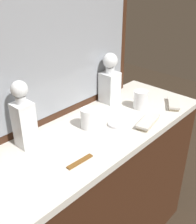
{
  "coord_description": "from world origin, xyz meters",
  "views": [
    {
      "loc": [
        -0.79,
        -0.73,
        1.52
      ],
      "look_at": [
        0.0,
        0.0,
        0.94
      ],
      "focal_mm": 43.16,
      "sensor_mm": 36.0,
      "label": 1
    }
  ],
  "objects": [
    {
      "name": "dresser_mirror",
      "position": [
        0.0,
        0.21,
        1.21
      ],
      "size": [
        0.89,
        0.03,
        0.7
      ],
      "color": "#381E11",
      "rests_on": "dresser"
    },
    {
      "name": "crystal_tumbler_center",
      "position": [
        -0.03,
        0.03,
        0.91
      ],
      "size": [
        0.07,
        0.07,
        0.09
      ],
      "color": "white",
      "rests_on": "dresser"
    },
    {
      "name": "silver_brush_far_right",
      "position": [
        0.18,
        -0.16,
        0.87
      ],
      "size": [
        0.17,
        0.09,
        0.02
      ],
      "color": "#B7A88C",
      "rests_on": "dresser"
    },
    {
      "name": "crystal_decanter_rear",
      "position": [
        0.25,
        0.14,
        0.97
      ],
      "size": [
        0.09,
        0.09,
        0.27
      ],
      "color": "white",
      "rests_on": "dresser"
    },
    {
      "name": "tortoiseshell_comb",
      "position": [
        -0.24,
        -0.13,
        0.86
      ],
      "size": [
        0.12,
        0.03,
        0.01
      ],
      "color": "brown",
      "rests_on": "dresser"
    },
    {
      "name": "porcelain_dish",
      "position": [
        0.07,
        -0.05,
        0.87
      ],
      "size": [
        0.08,
        0.08,
        0.01
      ],
      "color": "silver",
      "rests_on": "dresser"
    },
    {
      "name": "silver_brush_center",
      "position": [
        0.44,
        -0.15,
        0.87
      ],
      "size": [
        0.16,
        0.13,
        0.02
      ],
      "color": "#B7A88C",
      "rests_on": "dresser"
    },
    {
      "name": "crystal_decanter_front",
      "position": [
        -0.31,
        0.12,
        0.98
      ],
      "size": [
        0.07,
        0.07,
        0.29
      ],
      "color": "white",
      "rests_on": "dresser"
    },
    {
      "name": "dresser",
      "position": [
        0.0,
        0.0,
        0.43
      ],
      "size": [
        1.19,
        0.46,
        0.86
      ],
      "color": "#381E11",
      "rests_on": "ground_plane"
    },
    {
      "name": "crystal_tumbler_left",
      "position": [
        0.3,
        -0.03,
        0.91
      ],
      "size": [
        0.07,
        0.07,
        0.1
      ],
      "color": "white",
      "rests_on": "dresser"
    }
  ]
}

